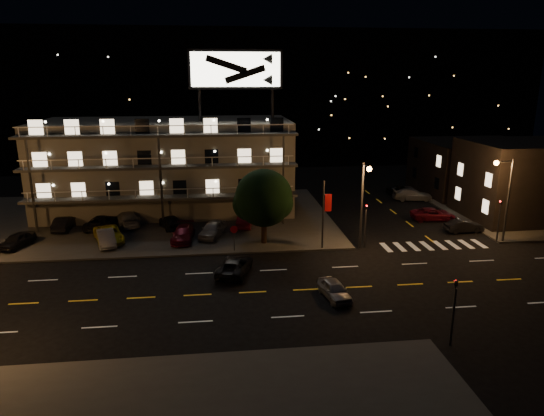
{
  "coord_description": "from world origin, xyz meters",
  "views": [
    {
      "loc": [
        -4.34,
        -32.54,
        15.27
      ],
      "look_at": [
        0.34,
        8.0,
        4.17
      ],
      "focal_mm": 32.0,
      "sensor_mm": 36.0,
      "label": 1
    }
  ],
  "objects": [
    {
      "name": "lot_car_0",
      "position": [
        -22.72,
        11.77,
        0.81
      ],
      "size": [
        2.73,
        4.19,
        1.33
      ],
      "primitive_type": "imported",
      "rotation": [
        0.0,
        0.0,
        -0.33
      ],
      "color": "black",
      "rests_on": "curb_nw"
    },
    {
      "name": "lot_car_3",
      "position": [
        -7.73,
        11.96,
        0.82
      ],
      "size": [
        2.25,
        4.79,
        1.35
      ],
      "primitive_type": "imported",
      "rotation": [
        0.0,
        0.0,
        -0.08
      ],
      "color": "#5E0D1B",
      "rests_on": "curb_nw"
    },
    {
      "name": "curb_ne",
      "position": [
        30.0,
        20.0,
        0.07
      ],
      "size": [
        16.0,
        24.0,
        0.15
      ],
      "primitive_type": "cube",
      "color": "#3D3D3A",
      "rests_on": "ground"
    },
    {
      "name": "curb_nw",
      "position": [
        -14.0,
        20.0,
        0.07
      ],
      "size": [
        44.0,
        24.0,
        0.15
      ],
      "primitive_type": "cube",
      "color": "#3D3D3A",
      "rests_on": "ground"
    },
    {
      "name": "motel",
      "position": [
        -9.94,
        23.88,
        5.34
      ],
      "size": [
        28.0,
        13.8,
        18.1
      ],
      "color": "gray",
      "rests_on": "ground"
    },
    {
      "name": "streetlight_nc",
      "position": [
        8.5,
        7.94,
        4.96
      ],
      "size": [
        0.44,
        1.92,
        8.0
      ],
      "color": "#2D2D30",
      "rests_on": "ground"
    },
    {
      "name": "signal_nw",
      "position": [
        9.0,
        8.5,
        2.57
      ],
      "size": [
        0.2,
        0.27,
        4.6
      ],
      "color": "#2D2D30",
      "rests_on": "ground"
    },
    {
      "name": "stop_sign",
      "position": [
        -3.0,
        8.57,
        1.71
      ],
      "size": [
        0.91,
        0.11,
        2.61
      ],
      "color": "#2D2D30",
      "rests_on": "ground"
    },
    {
      "name": "lot_car_7",
      "position": [
        -13.83,
        17.48,
        0.89
      ],
      "size": [
        3.62,
        5.52,
        1.49
      ],
      "primitive_type": "imported",
      "rotation": [
        0.0,
        0.0,
        3.47
      ],
      "color": "gray",
      "rests_on": "curb_nw"
    },
    {
      "name": "road_car_west",
      "position": [
        -3.16,
        3.68,
        0.67
      ],
      "size": [
        3.5,
        5.24,
        1.34
      ],
      "primitive_type": "imported",
      "rotation": [
        0.0,
        0.0,
        2.85
      ],
      "color": "black",
      "rests_on": "ground"
    },
    {
      "name": "side_bldg_front",
      "position": [
        29.99,
        16.0,
        4.25
      ],
      "size": [
        14.06,
        10.0,
        8.5
      ],
      "color": "black",
      "rests_on": "ground"
    },
    {
      "name": "lot_car_2",
      "position": [
        -14.7,
        12.46,
        0.84
      ],
      "size": [
        3.87,
        5.46,
        1.38
      ],
      "primitive_type": "imported",
      "rotation": [
        0.0,
        0.0,
        0.35
      ],
      "color": "yellow",
      "rests_on": "curb_nw"
    },
    {
      "name": "side_car_2",
      "position": [
        20.33,
        25.03,
        0.72
      ],
      "size": [
        5.19,
        2.65,
        1.44
      ],
      "primitive_type": "imported",
      "rotation": [
        0.0,
        0.0,
        1.44
      ],
      "color": "gray",
      "rests_on": "ground"
    },
    {
      "name": "hill_backdrop",
      "position": [
        -5.94,
        68.78,
        11.55
      ],
      "size": [
        120.0,
        25.0,
        24.0
      ],
      "color": "black",
      "rests_on": "ground"
    },
    {
      "name": "lot_car_6",
      "position": [
        -16.16,
        16.74,
        0.84
      ],
      "size": [
        3.49,
        5.37,
        1.37
      ],
      "primitive_type": "imported",
      "rotation": [
        0.0,
        0.0,
        2.88
      ],
      "color": "black",
      "rests_on": "curb_nw"
    },
    {
      "name": "lot_car_4",
      "position": [
        -4.92,
        12.84,
        0.9
      ],
      "size": [
        3.18,
        4.77,
        1.51
      ],
      "primitive_type": "imported",
      "rotation": [
        0.0,
        0.0,
        -0.35
      ],
      "color": "gray",
      "rests_on": "curb_nw"
    },
    {
      "name": "side_car_3",
      "position": [
        20.0,
        28.7,
        0.62
      ],
      "size": [
        3.88,
        2.47,
        1.23
      ],
      "primitive_type": "imported",
      "rotation": [
        0.0,
        0.0,
        1.87
      ],
      "color": "black",
      "rests_on": "ground"
    },
    {
      "name": "lot_car_8",
      "position": [
        -9.24,
        15.99,
        0.85
      ],
      "size": [
        3.0,
        4.44,
        1.4
      ],
      "primitive_type": "imported",
      "rotation": [
        0.0,
        0.0,
        3.5
      ],
      "color": "black",
      "rests_on": "curb_nw"
    },
    {
      "name": "banner_north",
      "position": [
        5.09,
        8.4,
        3.43
      ],
      "size": [
        0.83,
        0.16,
        6.4
      ],
      "color": "#2D2D30",
      "rests_on": "ground"
    },
    {
      "name": "streetlight_ne",
      "position": [
        22.14,
        8.3,
        4.96
      ],
      "size": [
        1.92,
        0.44,
        8.0
      ],
      "color": "#2D2D30",
      "rests_on": "ground"
    },
    {
      "name": "side_car_1",
      "position": [
        19.11,
        16.21,
        0.66
      ],
      "size": [
        4.94,
        2.57,
        1.33
      ],
      "primitive_type": "imported",
      "rotation": [
        0.0,
        0.0,
        1.49
      ],
      "color": "#5E0D1B",
      "rests_on": "ground"
    },
    {
      "name": "lot_car_5",
      "position": [
        -19.95,
        16.8,
        0.84
      ],
      "size": [
        1.57,
        4.23,
        1.38
      ],
      "primitive_type": "imported",
      "rotation": [
        0.0,
        0.0,
        3.11
      ],
      "color": "black",
      "rests_on": "curb_nw"
    },
    {
      "name": "signal_sw",
      "position": [
        9.0,
        -8.5,
        2.57
      ],
      "size": [
        0.2,
        0.27,
        4.6
      ],
      "color": "#2D2D30",
      "rests_on": "ground"
    },
    {
      "name": "lot_car_1",
      "position": [
        -14.74,
        11.49,
        0.84
      ],
      "size": [
        2.65,
        4.44,
        1.38
      ],
      "primitive_type": "imported",
      "rotation": [
        0.0,
        0.0,
        0.3
      ],
      "color": "gray",
      "rests_on": "curb_nw"
    },
    {
      "name": "lot_car_9",
      "position": [
        -1.55,
        15.76,
        0.84
      ],
      "size": [
        2.18,
        4.38,
        1.38
      ],
      "primitive_type": "imported",
      "rotation": [
        0.0,
        0.0,
        2.96
      ],
      "color": "#5E0D1B",
      "rests_on": "curb_nw"
    },
    {
      "name": "road_car_east",
      "position": [
        3.71,
        -1.56,
        0.63
      ],
      "size": [
        2.07,
        3.87,
        1.25
      ],
      "primitive_type": "imported",
      "rotation": [
        0.0,
        0.0,
        0.17
      ],
      "color": "gray",
      "rests_on": "ground"
    },
    {
      "name": "signal_ne",
      "position": [
        22.0,
        8.5,
        2.57
      ],
      "size": [
        0.27,
        0.2,
        4.6
      ],
      "color": "#2D2D30",
      "rests_on": "ground"
    },
    {
      "name": "side_car_0",
      "position": [
        20.34,
        11.73,
        0.64
      ],
      "size": [
        3.93,
        1.54,
        1.27
      ],
      "primitive_type": "imported",
      "rotation": [
        0.0,
        0.0,
        1.62
      ],
      "color": "black",
      "rests_on": "ground"
    },
    {
      "name": "ground",
      "position": [
        0.0,
        0.0,
        0.0
      ],
      "size": [
        140.0,
        140.0,
        0.0
      ],
      "primitive_type": "plane",
      "color": "black",
      "rests_on": "ground"
    },
    {
      "name": "tree",
      "position": [
        -0.18,
        10.47,
        4.31
      ],
      "size": [
        5.57,
        5.36,
        7.01
      ],
      "color": "black",
      "rests_on": "curb_nw"
    },
    {
      "name": "side_bldg_back",
      "position": [
        29.99,
        28.0,
        3.5
      ],
      "size": [
        14.06,
        12.0,
        7.0
      ],
      "color": "black",
      "rests_on": "ground"
    }
  ]
}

